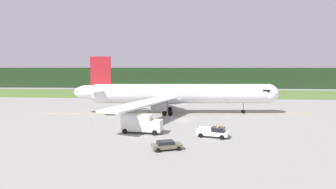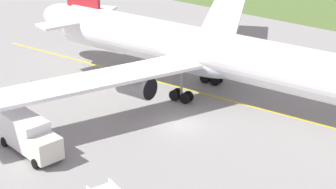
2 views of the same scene
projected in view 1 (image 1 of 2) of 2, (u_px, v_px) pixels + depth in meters
The scene contains 10 objects.
ground at pixel (181, 120), 60.54m from camera, with size 320.00×320.00×0.00m, color gray.
grass_verge at pixel (184, 94), 119.90m from camera, with size 320.00×39.12×0.04m, color #536D33.
distant_tree_line at pixel (184, 78), 152.00m from camera, with size 288.00×7.67×11.45m, color #20371B.
taxiway_centerline_main at pixel (180, 113), 68.65m from camera, with size 68.65×0.30×0.01m, color yellow.
airliner at pixel (177, 94), 68.15m from camera, with size 52.05×51.52×14.45m.
ops_pickup_truck at pixel (214, 132), 45.16m from camera, with size 5.59×3.48×1.94m.
catering_truck at pixel (141, 123), 48.10m from camera, with size 7.44×3.50×3.47m.
staff_car at pixel (166, 145), 38.34m from camera, with size 4.60×3.10×1.30m.
taxiway_edge_light_east at pixel (275, 122), 56.86m from camera, with size 0.12×0.12×0.41m.
taxiway_edge_light_west at pixel (90, 119), 59.52m from camera, with size 0.12×0.12×0.41m.
Camera 1 is at (0.94, -59.72, 11.77)m, focal length 28.72 mm.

